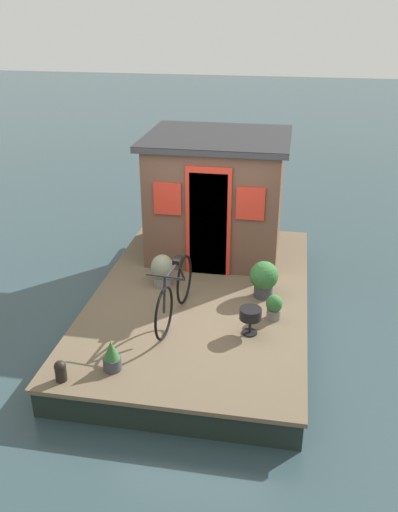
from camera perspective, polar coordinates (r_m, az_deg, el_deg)
The scene contains 10 objects.
ground_plane at distance 8.64m, azimuth 0.23°, elevation -6.30°, with size 60.00×60.00×0.00m, color #2D4247.
houseboat_deck at distance 8.53m, azimuth 0.24°, elevation -5.03°, with size 5.33×3.22×0.44m.
houseboat_cabin at distance 9.40m, azimuth 1.88°, elevation 6.39°, with size 2.02×2.37×2.07m.
bicycle at distance 7.57m, azimuth -2.56°, elevation -3.88°, with size 1.70×0.50×0.87m.
potted_plant_fern at distance 8.52m, azimuth -3.84°, elevation -1.46°, with size 0.36×0.36×0.51m.
potted_plant_thyme at distance 8.21m, azimuth 6.79°, elevation -2.29°, with size 0.43×0.43×0.56m.
potted_plant_mint at distance 7.72m, azimuth 7.85°, elevation -5.27°, with size 0.23×0.23×0.37m.
potted_plant_ivy at distance 6.75m, azimuth -9.11°, elevation -10.29°, with size 0.22×0.22×0.40m.
charcoal_grill at distance 7.31m, azimuth 5.40°, elevation -6.18°, with size 0.30×0.30×0.38m.
mooring_bollard at distance 6.73m, azimuth -14.28°, elevation -11.49°, with size 0.14×0.14×0.27m.
Camera 1 is at (-7.26, -1.25, 4.52)m, focal length 38.28 mm.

